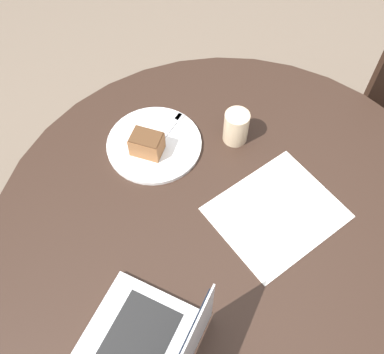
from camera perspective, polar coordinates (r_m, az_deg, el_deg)
name	(u,v)px	position (r m, az deg, el deg)	size (l,w,h in m)	color
ground_plane	(219,312)	(1.82, 3.51, -16.79)	(12.00, 12.00, 0.00)	#6B5B4C
dining_table	(230,253)	(1.27, 4.87, -9.63)	(1.24, 1.24, 0.72)	black
paper_document	(276,213)	(1.17, 10.67, -4.47)	(0.38, 0.36, 0.00)	white
plate	(154,144)	(1.27, -4.82, 4.18)	(0.27, 0.27, 0.01)	white
cake_slice	(147,144)	(1.23, -5.76, 4.21)	(0.10, 0.10, 0.06)	brown
fork	(169,129)	(1.29, -2.92, 6.07)	(0.13, 0.14, 0.00)	silver
coffee_glass	(236,127)	(1.25, 5.62, 6.34)	(0.07, 0.07, 0.10)	#C6AD89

